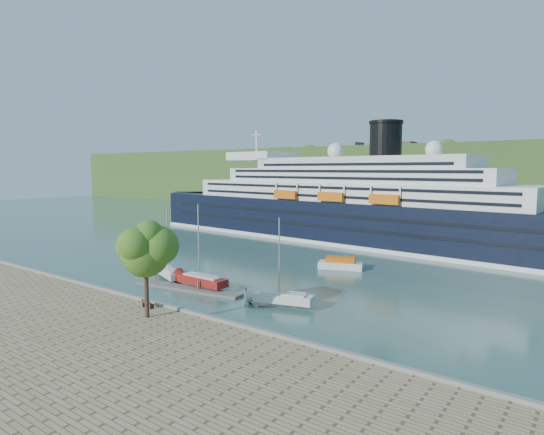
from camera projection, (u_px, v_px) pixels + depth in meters
The scene contains 11 objects.
ground at pixel (136, 306), 51.52m from camera, with size 400.00×400.00×0.00m, color #325951.
far_hillside at pixel (464, 178), 166.32m from camera, with size 400.00×50.00×24.00m, color #305321.
quay_coping at pixel (134, 297), 51.24m from camera, with size 220.00×0.50×0.30m, color slate.
cruise_ship at pixel (335, 183), 98.47m from camera, with size 111.39×16.22×25.01m, color black, non-canonical shape.
park_bench at pixel (148, 303), 47.67m from camera, with size 1.50×0.62×0.96m, color #452213, non-canonical shape.
promenade_tree at pixel (146, 265), 44.10m from camera, with size 6.31×6.31×10.45m, color #2E5817, non-canonical shape.
floating_pontoon at pixel (187, 289), 58.43m from camera, with size 15.95×1.95×0.35m, color slate, non-canonical shape.
sailboat_white_near at pixel (169, 245), 63.55m from camera, with size 7.53×2.09×9.72m, color silver, non-canonical shape.
sailboat_red at pixel (202, 249), 58.56m from camera, with size 8.14×2.26×10.52m, color maroon, non-canonical shape.
sailboat_white_far at pixel (284, 265), 50.85m from camera, with size 7.47×2.08×9.65m, color silver, non-canonical shape.
tender_launch at pixel (341, 263), 70.68m from camera, with size 6.86×2.35×1.90m, color #D7600C, non-canonical shape.
Camera 1 is at (42.18, -31.21, 15.55)m, focal length 30.00 mm.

